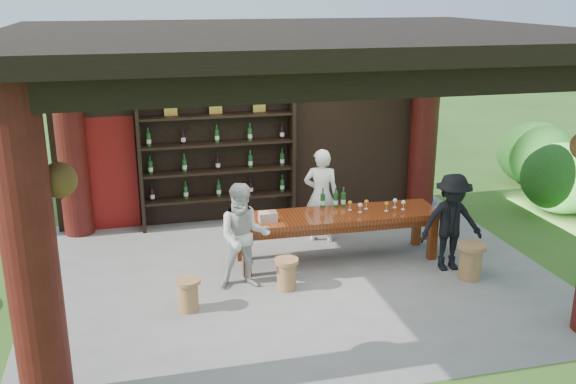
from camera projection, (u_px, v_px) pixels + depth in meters
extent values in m
plane|color=#2D5119|center=(295.00, 275.00, 9.37)|extent=(90.00, 90.00, 0.00)
cube|color=slate|center=(295.00, 278.00, 9.38)|extent=(7.40, 5.90, 0.10)
cube|color=black|center=(256.00, 127.00, 11.42)|extent=(7.00, 0.18, 3.30)
cube|color=maroon|center=(109.00, 173.00, 10.92)|extent=(0.95, 0.06, 2.00)
cylinder|color=#380C0A|center=(30.00, 253.00, 5.93)|extent=(0.50, 0.50, 3.30)
cylinder|color=#380C0A|center=(70.00, 139.00, 10.51)|extent=(0.50, 0.50, 3.30)
cylinder|color=#380C0A|center=(424.00, 121.00, 11.95)|extent=(0.50, 0.50, 3.30)
cube|color=black|center=(357.00, 80.00, 6.20)|extent=(6.70, 0.35, 0.35)
cube|color=black|center=(42.00, 62.00, 7.70)|extent=(0.30, 5.20, 0.30)
cube|color=black|center=(509.00, 51.00, 9.14)|extent=(0.30, 5.20, 0.30)
cube|color=black|center=(295.00, 36.00, 8.34)|extent=(7.50, 6.00, 0.20)
cylinder|color=black|center=(55.00, 144.00, 5.89)|extent=(0.01, 0.01, 0.75)
cone|color=black|center=(60.00, 191.00, 6.02)|extent=(0.32, 0.32, 0.18)
sphere|color=#1E5919|center=(59.00, 180.00, 5.99)|extent=(0.34, 0.34, 0.34)
cube|color=#56200C|center=(337.00, 216.00, 9.70)|extent=(3.14, 0.87, 0.08)
cube|color=#56200C|center=(337.00, 222.00, 9.73)|extent=(2.94, 0.72, 0.12)
cube|color=#56200C|center=(247.00, 255.00, 9.23)|extent=(0.12, 0.12, 0.67)
cube|color=#56200C|center=(432.00, 238.00, 9.84)|extent=(0.12, 0.12, 0.67)
cube|color=#56200C|center=(240.00, 240.00, 9.79)|extent=(0.12, 0.12, 0.67)
cube|color=#56200C|center=(416.00, 225.00, 10.40)|extent=(0.12, 0.12, 0.67)
cylinder|color=olive|center=(286.00, 276.00, 8.88)|extent=(0.27, 0.27, 0.39)
cylinder|color=olive|center=(286.00, 261.00, 8.81)|extent=(0.34, 0.34, 0.05)
cylinder|color=olive|center=(470.00, 263.00, 9.18)|extent=(0.32, 0.32, 0.47)
cylinder|color=olive|center=(472.00, 246.00, 9.10)|extent=(0.41, 0.41, 0.06)
cylinder|color=olive|center=(188.00, 297.00, 8.28)|extent=(0.26, 0.26, 0.38)
cylinder|color=olive|center=(188.00, 281.00, 8.21)|extent=(0.33, 0.33, 0.05)
imported|color=white|center=(321.00, 195.00, 10.44)|extent=(0.66, 0.55, 1.56)
imported|color=beige|center=(244.00, 237.00, 8.77)|extent=(0.78, 0.64, 1.51)
imported|color=black|center=(451.00, 222.00, 9.36)|extent=(0.98, 0.60, 1.47)
cube|color=#BF6672|center=(268.00, 217.00, 9.34)|extent=(0.26, 0.19, 0.14)
ellipsoid|color=#194C14|center=(563.00, 183.00, 11.88)|extent=(1.54, 1.54, 1.31)
ellipsoid|color=#194C14|center=(535.00, 158.00, 13.57)|extent=(1.60, 1.60, 1.36)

